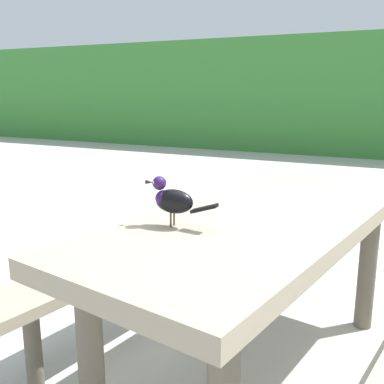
{
  "coord_description": "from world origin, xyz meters",
  "views": [
    {
      "loc": [
        0.25,
        -1.82,
        1.23
      ],
      "look_at": [
        -0.51,
        -0.27,
        0.84
      ],
      "focal_mm": 41.97,
      "sensor_mm": 36.0,
      "label": 1
    }
  ],
  "objects": [
    {
      "name": "ground_plane",
      "position": [
        0.0,
        0.0,
        0.0
      ],
      "size": [
        60.0,
        60.0,
        0.0
      ],
      "primitive_type": "plane",
      "color": "#B7B5AD"
    },
    {
      "name": "bird_grackle",
      "position": [
        -0.52,
        -0.42,
        0.84
      ],
      "size": [
        0.29,
        0.07,
        0.18
      ],
      "color": "black",
      "rests_on": "picnic_table_foreground"
    },
    {
      "name": "picnic_table_foreground",
      "position": [
        -0.27,
        -0.1,
        0.56
      ],
      "size": [
        1.96,
        1.98,
        0.74
      ],
      "color": "gray",
      "rests_on": "ground"
    }
  ]
}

